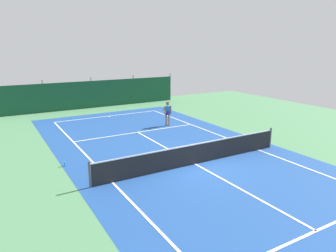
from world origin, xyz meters
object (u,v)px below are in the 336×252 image
Objects in this scene: tennis_ball_midcourt at (115,118)px; water_bottle at (65,164)px; tennis_player at (168,112)px; tennis_net at (195,154)px; tennis_ball_near_player at (131,121)px.

tennis_ball_midcourt is 0.28× the size of water_bottle.
tennis_ball_midcourt is at bearing -36.43° from tennis_player.
tennis_player reaches higher than tennis_net.
tennis_player reaches higher than water_bottle.
tennis_net is 10.79m from tennis_ball_midcourt.
tennis_net is 42.17× the size of water_bottle.
tennis_net is 6.17× the size of tennis_player.
water_bottle is (-5.37, 2.82, -0.39)m from tennis_net.
tennis_net is 153.33× the size of tennis_ball_near_player.
tennis_ball_near_player is (0.89, 9.51, -0.48)m from tennis_net.
water_bottle is (-5.50, -7.96, 0.09)m from tennis_ball_midcourt.
tennis_player is 3.18m from tennis_ball_near_player.
tennis_ball_near_player is 9.17m from water_bottle.
tennis_player is at bearing 27.66° from water_bottle.
water_bottle is (-7.93, -4.16, -0.84)m from tennis_player.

